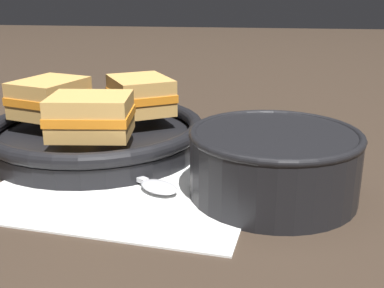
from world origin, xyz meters
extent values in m
plane|color=#382B21|center=(0.00, 0.00, 0.00)|extent=(4.00, 4.00, 0.00)
cube|color=white|center=(-0.04, -0.02, 0.00)|extent=(0.29, 0.26, 0.00)
cylinder|color=black|center=(0.11, -0.03, 0.03)|extent=(0.17, 0.17, 0.07)
cylinder|color=orange|center=(0.11, -0.03, 0.05)|extent=(0.15, 0.15, 0.01)
torus|color=black|center=(0.11, -0.03, 0.07)|extent=(0.17, 0.17, 0.01)
cube|color=silver|center=(-0.06, 0.00, 0.01)|extent=(0.08, 0.06, 0.01)
ellipsoid|color=silver|center=(0.00, -0.04, 0.01)|extent=(0.05, 0.05, 0.01)
cylinder|color=black|center=(-0.11, 0.08, 0.01)|extent=(0.26, 0.26, 0.02)
torus|color=black|center=(-0.11, 0.08, 0.03)|extent=(0.27, 0.27, 0.02)
cube|color=tan|center=(-0.09, 0.02, 0.05)|extent=(0.10, 0.08, 0.02)
cube|color=orange|center=(-0.09, 0.02, 0.07)|extent=(0.10, 0.08, 0.01)
cube|color=tan|center=(-0.09, 0.02, 0.08)|extent=(0.10, 0.08, 0.02)
cube|color=tan|center=(-0.06, 0.13, 0.05)|extent=(0.11, 0.11, 0.02)
cube|color=orange|center=(-0.06, 0.13, 0.07)|extent=(0.11, 0.11, 0.01)
cube|color=tan|center=(-0.06, 0.13, 0.08)|extent=(0.11, 0.11, 0.02)
cube|color=tan|center=(-0.17, 0.10, 0.05)|extent=(0.09, 0.10, 0.02)
cube|color=orange|center=(-0.17, 0.10, 0.07)|extent=(0.10, 0.11, 0.01)
cube|color=tan|center=(-0.17, 0.10, 0.08)|extent=(0.09, 0.10, 0.02)
camera|label=1|loc=(0.09, -0.48, 0.20)|focal=45.00mm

